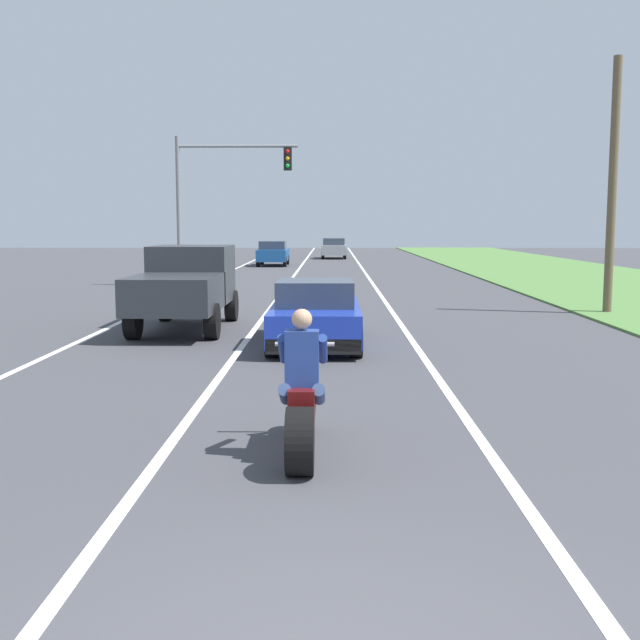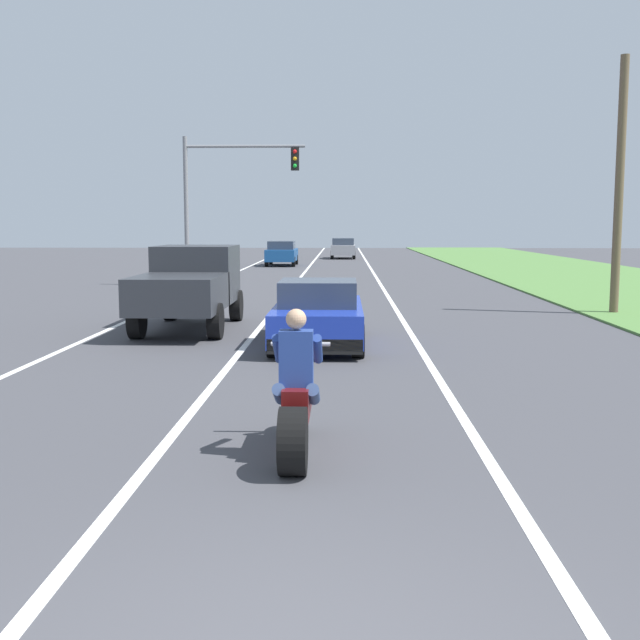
{
  "view_description": "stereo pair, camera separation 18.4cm",
  "coord_description": "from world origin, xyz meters",
  "px_view_note": "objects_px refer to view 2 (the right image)",
  "views": [
    {
      "loc": [
        0.05,
        -4.04,
        2.51
      ],
      "look_at": [
        -0.13,
        8.29,
        1.0
      ],
      "focal_mm": 43.97,
      "sensor_mm": 36.0,
      "label": 1
    },
    {
      "loc": [
        0.24,
        -4.04,
        2.51
      ],
      "look_at": [
        -0.13,
        8.29,
        1.0
      ],
      "focal_mm": 43.97,
      "sensor_mm": 36.0,
      "label": 2
    }
  ],
  "objects_px": {
    "distant_car_far_ahead": "(282,253)",
    "pickup_truck_left_lane_dark_grey": "(190,283)",
    "traffic_light_mast_near": "(223,187)",
    "motorcycle_with_rider": "(296,404)",
    "distant_car_further_ahead": "(343,248)",
    "sports_car_blue": "(318,315)"
  },
  "relations": [
    {
      "from": "motorcycle_with_rider",
      "to": "pickup_truck_left_lane_dark_grey",
      "type": "xyz_separation_m",
      "value": [
        -3.17,
        10.34,
        0.51
      ]
    },
    {
      "from": "pickup_truck_left_lane_dark_grey",
      "to": "distant_car_further_ahead",
      "type": "distance_m",
      "value": 39.59
    },
    {
      "from": "motorcycle_with_rider",
      "to": "pickup_truck_left_lane_dark_grey",
      "type": "bearing_deg",
      "value": 107.06
    },
    {
      "from": "traffic_light_mast_near",
      "to": "distant_car_further_ahead",
      "type": "relative_size",
      "value": 1.5
    },
    {
      "from": "sports_car_blue",
      "to": "traffic_light_mast_near",
      "type": "bearing_deg",
      "value": 105.49
    },
    {
      "from": "pickup_truck_left_lane_dark_grey",
      "to": "traffic_light_mast_near",
      "type": "xyz_separation_m",
      "value": [
        -1.16,
        13.16,
        2.91
      ]
    },
    {
      "from": "distant_car_further_ahead",
      "to": "sports_car_blue",
      "type": "bearing_deg",
      "value": -90.66
    },
    {
      "from": "sports_car_blue",
      "to": "distant_car_far_ahead",
      "type": "height_order",
      "value": "distant_car_far_ahead"
    },
    {
      "from": "pickup_truck_left_lane_dark_grey",
      "to": "traffic_light_mast_near",
      "type": "distance_m",
      "value": 13.52
    },
    {
      "from": "pickup_truck_left_lane_dark_grey",
      "to": "traffic_light_mast_near",
      "type": "bearing_deg",
      "value": 95.04
    },
    {
      "from": "distant_car_far_ahead",
      "to": "distant_car_further_ahead",
      "type": "xyz_separation_m",
      "value": [
        3.73,
        10.19,
        0.0
      ]
    },
    {
      "from": "pickup_truck_left_lane_dark_grey",
      "to": "distant_car_further_ahead",
      "type": "bearing_deg",
      "value": 84.72
    },
    {
      "from": "traffic_light_mast_near",
      "to": "distant_car_further_ahead",
      "type": "distance_m",
      "value": 26.89
    },
    {
      "from": "distant_car_further_ahead",
      "to": "pickup_truck_left_lane_dark_grey",
      "type": "bearing_deg",
      "value": -95.28
    },
    {
      "from": "traffic_light_mast_near",
      "to": "distant_car_far_ahead",
      "type": "relative_size",
      "value": 1.5
    },
    {
      "from": "distant_car_far_ahead",
      "to": "distant_car_further_ahead",
      "type": "height_order",
      "value": "same"
    },
    {
      "from": "sports_car_blue",
      "to": "traffic_light_mast_near",
      "type": "xyz_separation_m",
      "value": [
        -4.32,
        15.57,
        3.39
      ]
    },
    {
      "from": "motorcycle_with_rider",
      "to": "sports_car_blue",
      "type": "bearing_deg",
      "value": 90.13
    },
    {
      "from": "distant_car_far_ahead",
      "to": "pickup_truck_left_lane_dark_grey",
      "type": "bearing_deg",
      "value": -89.82
    },
    {
      "from": "sports_car_blue",
      "to": "distant_car_far_ahead",
      "type": "bearing_deg",
      "value": 95.86
    },
    {
      "from": "sports_car_blue",
      "to": "distant_car_far_ahead",
      "type": "xyz_separation_m",
      "value": [
        -3.25,
        31.64,
        0.14
      ]
    },
    {
      "from": "sports_car_blue",
      "to": "distant_car_further_ahead",
      "type": "distance_m",
      "value": 41.83
    }
  ]
}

